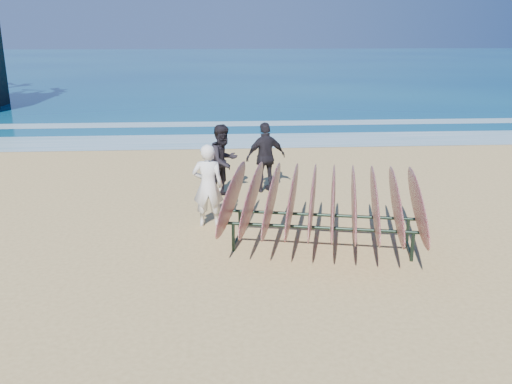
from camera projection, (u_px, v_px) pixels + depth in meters
ground at (259, 262)px, 8.83m from camera, size 120.00×120.00×0.00m
ocean at (223, 63)px, 61.37m from camera, size 160.00×160.00×0.00m
foam_near at (237, 141)px, 18.38m from camera, size 160.00×160.00×0.00m
foam_far at (234, 124)px, 21.72m from camera, size 160.00×160.00×0.00m
surfboard_rack at (323, 200)px, 9.12m from camera, size 3.71×3.49×1.39m
person_white at (208, 186)px, 10.23m from camera, size 0.61×0.42×1.60m
person_dark_a at (223, 161)px, 12.00m from camera, size 1.01×1.01×1.65m
person_dark_b at (266, 157)px, 12.47m from camera, size 1.02×0.65×1.62m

